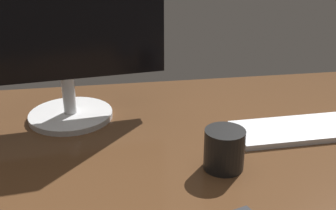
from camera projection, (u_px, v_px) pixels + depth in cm
name	position (u px, v px, depth cm)	size (l,w,h in cm)	color
desk	(158.00, 153.00, 91.97)	(140.00, 84.00, 2.00)	#4C301C
monitor	(61.00, 16.00, 96.10)	(48.32, 20.88, 47.14)	silver
keyboard	(317.00, 128.00, 99.56)	(40.41, 12.70, 1.32)	silver
coffee_mug	(224.00, 149.00, 83.17)	(8.10, 8.10, 8.35)	black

